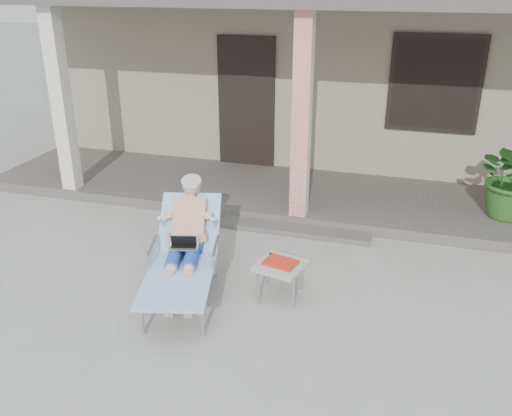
% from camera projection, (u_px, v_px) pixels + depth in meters
% --- Properties ---
extents(ground, '(60.00, 60.00, 0.00)m').
position_uv_depth(ground, '(253.00, 309.00, 5.50)').
color(ground, '#9E9E99').
rests_on(ground, ground).
extents(house, '(10.40, 5.40, 3.30)m').
position_uv_depth(house, '(348.00, 56.00, 10.56)').
color(house, '#9D947C').
rests_on(house, ground).
extents(porch_deck, '(10.00, 2.00, 0.15)m').
position_uv_depth(porch_deck, '(310.00, 196.00, 8.11)').
color(porch_deck, '#605B56').
rests_on(porch_deck, ground).
extents(porch_overhang, '(10.00, 2.30, 2.85)m').
position_uv_depth(porch_overhang, '(318.00, 3.00, 6.99)').
color(porch_overhang, silver).
rests_on(porch_overhang, porch_deck).
extents(porch_step, '(2.00, 0.30, 0.07)m').
position_uv_depth(porch_step, '(293.00, 230.00, 7.11)').
color(porch_step, '#605B56').
rests_on(porch_step, ground).
extents(lounger, '(1.05, 1.81, 1.14)m').
position_uv_depth(lounger, '(184.00, 229.00, 5.59)').
color(lounger, '#B7B7BC').
rests_on(lounger, ground).
extents(side_table, '(0.56, 0.56, 0.42)m').
position_uv_depth(side_table, '(280.00, 267.00, 5.58)').
color(side_table, '#A9AAA5').
rests_on(side_table, ground).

